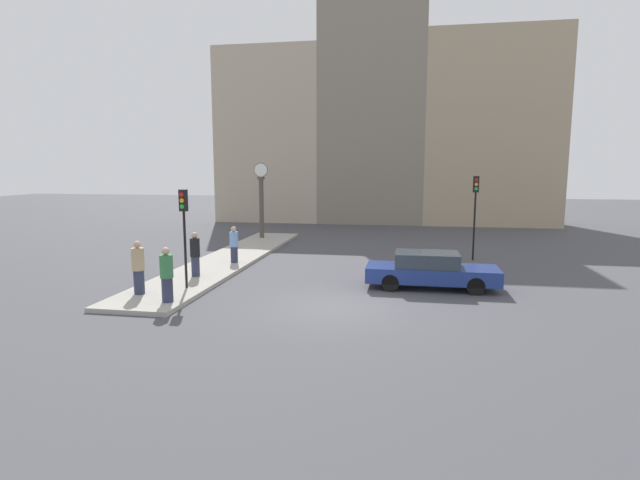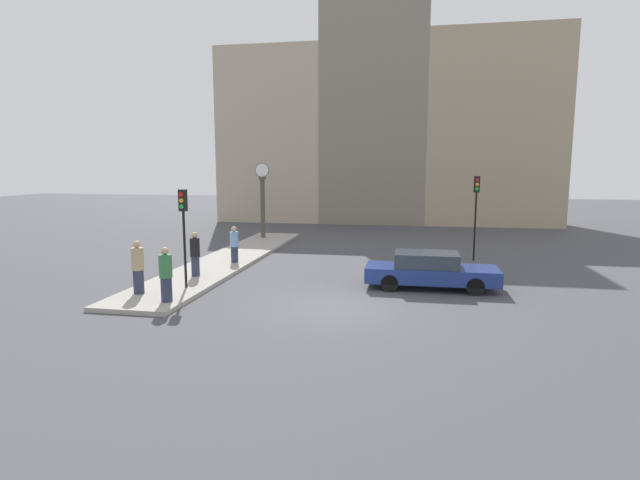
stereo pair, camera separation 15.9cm
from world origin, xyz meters
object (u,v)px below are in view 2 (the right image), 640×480
Objects in this scene: traffic_light_far at (476,201)px; traffic_light_near at (183,218)px; pedestrian_blue_stripe at (234,245)px; pedestrian_green_hoodie at (166,275)px; pedestrian_tan_coat at (138,267)px; pedestrian_black_jacket at (195,254)px; street_clock at (263,200)px; sedan_car at (430,270)px.

traffic_light_near is at bearing -142.98° from traffic_light_far.
traffic_light_near is 5.21m from pedestrian_blue_stripe.
pedestrian_green_hoodie is at bearing -83.21° from traffic_light_near.
pedestrian_tan_coat is 3.04m from pedestrian_black_jacket.
pedestrian_tan_coat reaches higher than pedestrian_black_jacket.
pedestrian_green_hoodie is (1.28, -14.79, -1.44)m from street_clock.
sedan_car is 1.19× the size of traffic_light_far.
street_clock is (-1.06, 12.93, -0.21)m from traffic_light_near.
pedestrian_tan_coat is at bearing -142.51° from traffic_light_far.
traffic_light_near is (-8.61, -2.12, 2.00)m from sedan_car.
street_clock reaches higher than pedestrian_green_hoodie.
street_clock is at bearing 97.74° from pedestrian_blue_stripe.
sedan_car is 6.85m from traffic_light_far.
pedestrian_black_jacket is at bearing -178.52° from sedan_car.
pedestrian_black_jacket reaches higher than sedan_car.
traffic_light_near is at bearing -166.19° from sedan_car.
pedestrian_blue_stripe is at bearing 91.62° from pedestrian_green_hoodie.
traffic_light_near is at bearing 41.44° from pedestrian_tan_coat.
pedestrian_tan_coat is at bearing 151.09° from pedestrian_green_hoodie.
traffic_light_far is 15.34m from pedestrian_tan_coat.
traffic_light_far reaches higher than pedestrian_green_hoodie.
pedestrian_green_hoodie reaches higher than sedan_car.
traffic_light_far is 2.29× the size of pedestrian_black_jacket.
traffic_light_far is at bearing 29.08° from pedestrian_black_jacket.
pedestrian_green_hoodie is at bearing -136.62° from traffic_light_far.
street_clock is (-11.93, 4.73, -0.40)m from traffic_light_far.
traffic_light_near is 12.97m from street_clock.
traffic_light_far reaches higher than traffic_light_near.
pedestrian_blue_stripe is (1.09, -8.01, -1.50)m from street_clock.
pedestrian_tan_coat is at bearing -101.73° from pedestrian_blue_stripe.
pedestrian_black_jacket is at bearing -150.92° from traffic_light_far.
sedan_car is at bearing 1.48° from pedestrian_black_jacket.
pedestrian_tan_coat reaches higher than sedan_car.
sedan_car is at bearing 25.39° from pedestrian_green_hoodie.
pedestrian_black_jacket is (0.73, 2.95, -0.03)m from pedestrian_tan_coat.
pedestrian_black_jacket is at bearing 100.67° from pedestrian_green_hoodie.
traffic_light_far is (2.26, 6.08, 2.19)m from sedan_car.
traffic_light_near is 1.93× the size of pedestrian_tan_coat.
pedestrian_green_hoodie is 1.64m from pedestrian_tan_coat.
traffic_light_far is 2.27× the size of pedestrian_green_hoodie.
pedestrian_blue_stripe reaches higher than sedan_car.
pedestrian_blue_stripe is at bearing 161.91° from sedan_car.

